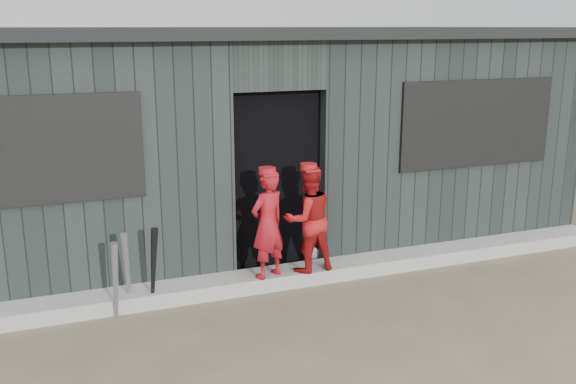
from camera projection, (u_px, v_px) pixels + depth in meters
name	position (u px, v px, depth m)	size (l,w,h in m)	color
ground	(367.00, 365.00, 5.14)	(80.00, 80.00, 0.00)	brown
curb	(287.00, 276.00, 6.77)	(8.00, 0.36, 0.15)	#A1A19C
bat_left	(127.00, 271.00, 6.01)	(0.07, 0.07, 0.83)	gray
bat_mid	(115.00, 281.00, 5.84)	(0.07, 0.07, 0.77)	gray
bat_right	(153.00, 268.00, 6.04)	(0.07, 0.07, 0.85)	black
player_red_left	(268.00, 224.00, 6.43)	(0.41, 0.27, 1.12)	#A6141F
player_red_right	(308.00, 219.00, 6.60)	(0.54, 0.42, 1.12)	#B01517
player_grey_back	(316.00, 208.00, 7.28)	(0.62, 0.40, 1.26)	#A3A3A3
dugout	(240.00, 138.00, 7.98)	(8.30, 3.30, 2.62)	black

